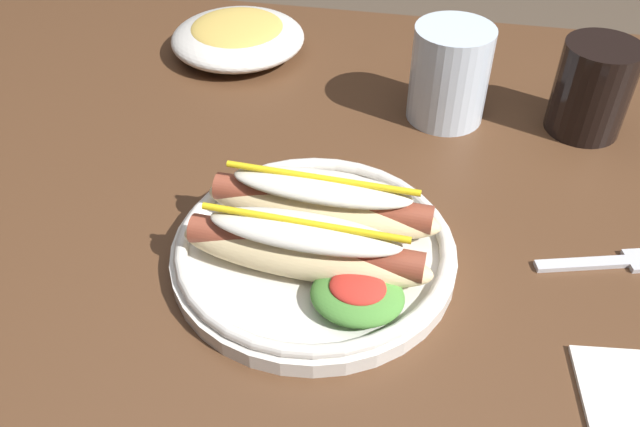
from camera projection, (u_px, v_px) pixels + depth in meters
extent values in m
cube|color=#51331E|center=(342.00, 221.00, 0.67)|extent=(1.39, 0.91, 0.04)
cylinder|color=#51331E|center=(62.00, 197.00, 1.27)|extent=(0.06, 0.06, 0.70)
cylinder|color=silver|center=(314.00, 253.00, 0.60)|extent=(0.26, 0.26, 0.02)
torus|color=silver|center=(314.00, 243.00, 0.59)|extent=(0.25, 0.25, 0.01)
ellipsoid|color=beige|center=(305.00, 254.00, 0.56)|extent=(0.22, 0.06, 0.04)
cylinder|color=brown|center=(305.00, 247.00, 0.55)|extent=(0.20, 0.04, 0.03)
ellipsoid|color=silver|center=(304.00, 232.00, 0.54)|extent=(0.17, 0.05, 0.02)
cylinder|color=yellow|center=(304.00, 223.00, 0.53)|extent=(0.18, 0.01, 0.01)
ellipsoid|color=beige|center=(322.00, 209.00, 0.60)|extent=(0.22, 0.06, 0.04)
cylinder|color=brown|center=(322.00, 202.00, 0.59)|extent=(0.20, 0.04, 0.03)
ellipsoid|color=silver|center=(322.00, 187.00, 0.58)|extent=(0.17, 0.05, 0.02)
cylinder|color=yellow|center=(322.00, 178.00, 0.58)|extent=(0.18, 0.01, 0.01)
ellipsoid|color=#4C8C38|center=(357.00, 295.00, 0.53)|extent=(0.08, 0.07, 0.02)
ellipsoid|color=red|center=(358.00, 287.00, 0.53)|extent=(0.05, 0.04, 0.01)
cube|color=silver|center=(581.00, 264.00, 0.59)|extent=(0.09, 0.03, 0.00)
cylinder|color=black|center=(592.00, 89.00, 0.73)|extent=(0.08, 0.08, 0.11)
cylinder|color=silver|center=(449.00, 74.00, 0.74)|extent=(0.09, 0.09, 0.11)
ellipsoid|color=silver|center=(238.00, 38.00, 0.88)|extent=(0.18, 0.18, 0.04)
ellipsoid|color=gold|center=(237.00, 28.00, 0.88)|extent=(0.13, 0.13, 0.02)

